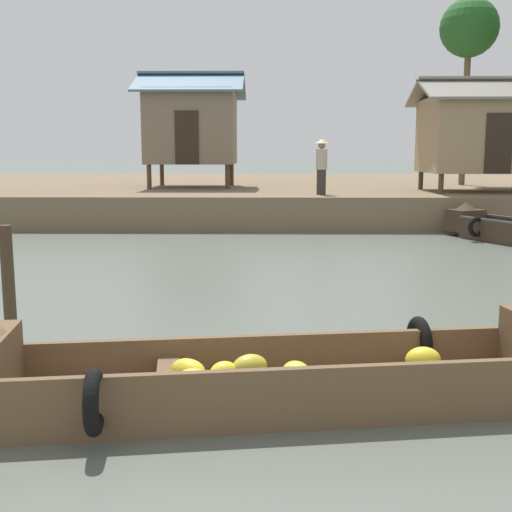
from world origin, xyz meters
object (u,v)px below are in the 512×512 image
Objects in this scene: vendor_person at (322,164)px; stilt_house_mid_right at (483,133)px; banana_boat at (279,372)px; stilt_house_mid_left at (192,126)px; palm_tree_near at (469,30)px; mooring_post at (9,289)px.

stilt_house_mid_right is at bearing 17.45° from vendor_person.
banana_boat is 1.42× the size of stilt_house_mid_left.
stilt_house_mid_left is at bearing 165.25° from stilt_house_mid_right.
banana_boat is 17.25m from stilt_house_mid_right.
mooring_post is (-10.57, -18.36, -6.10)m from palm_tree_near.
stilt_house_mid_left is 0.59× the size of palm_tree_near.
mooring_post is at bearing 151.85° from banana_boat.
vendor_person reaches higher than banana_boat.
stilt_house_mid_right reaches higher than vendor_person.
banana_boat is 3.51× the size of vendor_person.
vendor_person is at bearing -44.05° from stilt_house_mid_left.
stilt_house_mid_right is 2.99× the size of mooring_post.
mooring_post is at bearing -110.26° from vendor_person.
stilt_house_mid_left is 6.18m from vendor_person.
stilt_house_mid_right is (9.65, -2.54, -0.34)m from stilt_house_mid_left.
stilt_house_mid_right reaches higher than banana_boat.
palm_tree_near is (10.36, 1.80, 3.62)m from stilt_house_mid_left.
palm_tree_near is 4.86× the size of mooring_post.
vendor_person is (1.54, 13.97, 1.59)m from banana_boat.
palm_tree_near is at bearing 80.74° from stilt_house_mid_right.
stilt_house_mid_right is at bearing -99.26° from palm_tree_near.
vendor_person reaches higher than mooring_post.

